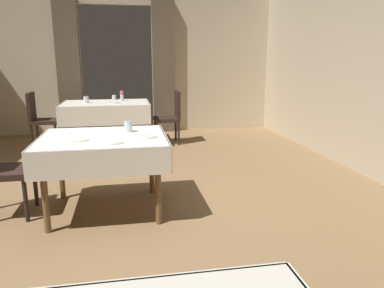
# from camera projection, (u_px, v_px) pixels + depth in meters

# --- Properties ---
(ground) EXTENTS (10.08, 10.08, 0.00)m
(ground) POSITION_uv_depth(u_px,v_px,m) (116.00, 213.00, 3.56)
(ground) COLOR olive
(wall_back) EXTENTS (6.40, 0.27, 3.00)m
(wall_back) POSITION_uv_depth(u_px,v_px,m) (117.00, 57.00, 7.22)
(wall_back) COLOR beige
(wall_back) RESTS_ON ground
(dining_table_mid) EXTENTS (1.20, 1.05, 0.75)m
(dining_table_mid) POSITION_uv_depth(u_px,v_px,m) (104.00, 146.00, 3.48)
(dining_table_mid) COLOR brown
(dining_table_mid) RESTS_ON ground
(dining_table_far) EXTENTS (1.47, 1.02, 0.75)m
(dining_table_far) POSITION_uv_depth(u_px,v_px,m) (106.00, 108.00, 6.23)
(dining_table_far) COLOR brown
(dining_table_far) RESTS_ON ground
(chair_far_left) EXTENTS (0.44, 0.44, 0.93)m
(chair_far_left) POSITION_uv_depth(u_px,v_px,m) (40.00, 117.00, 6.17)
(chair_far_left) COLOR black
(chair_far_left) RESTS_ON ground
(chair_far_right) EXTENTS (0.44, 0.44, 0.93)m
(chair_far_right) POSITION_uv_depth(u_px,v_px,m) (171.00, 114.00, 6.43)
(chair_far_right) COLOR black
(chair_far_right) RESTS_ON ground
(plate_mid_a) EXTENTS (0.18, 0.18, 0.01)m
(plate_mid_a) POSITION_uv_depth(u_px,v_px,m) (147.00, 136.00, 3.43)
(plate_mid_a) COLOR white
(plate_mid_a) RESTS_ON dining_table_mid
(glass_mid_b) EXTENTS (0.08, 0.08, 0.11)m
(glass_mid_b) POSITION_uv_depth(u_px,v_px,m) (128.00, 127.00, 3.66)
(glass_mid_b) COLOR silver
(glass_mid_b) RESTS_ON dining_table_mid
(plate_mid_c) EXTENTS (0.19, 0.19, 0.01)m
(plate_mid_c) POSITION_uv_depth(u_px,v_px,m) (112.00, 142.00, 3.19)
(plate_mid_c) COLOR white
(plate_mid_c) RESTS_ON dining_table_mid
(plate_mid_d) EXTENTS (0.20, 0.20, 0.01)m
(plate_mid_d) POSITION_uv_depth(u_px,v_px,m) (77.00, 140.00, 3.28)
(plate_mid_d) COLOR white
(plate_mid_d) RESTS_ON dining_table_mid
(flower_vase_far) EXTENTS (0.07, 0.07, 0.19)m
(flower_vase_far) POSITION_uv_depth(u_px,v_px,m) (122.00, 95.00, 6.37)
(flower_vase_far) COLOR silver
(flower_vase_far) RESTS_ON dining_table_far
(glass_far_b) EXTENTS (0.08, 0.08, 0.11)m
(glass_far_b) POSITION_uv_depth(u_px,v_px,m) (86.00, 100.00, 6.12)
(glass_far_b) COLOR silver
(glass_far_b) RESTS_ON dining_table_far
(glass_far_c) EXTENTS (0.07, 0.07, 0.09)m
(glass_far_c) POSITION_uv_depth(u_px,v_px,m) (114.00, 97.00, 6.57)
(glass_far_c) COLOR silver
(glass_far_c) RESTS_ON dining_table_far
(plate_far_d) EXTENTS (0.22, 0.22, 0.01)m
(plate_far_d) POSITION_uv_depth(u_px,v_px,m) (114.00, 103.00, 6.10)
(plate_far_d) COLOR white
(plate_far_d) RESTS_ON dining_table_far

